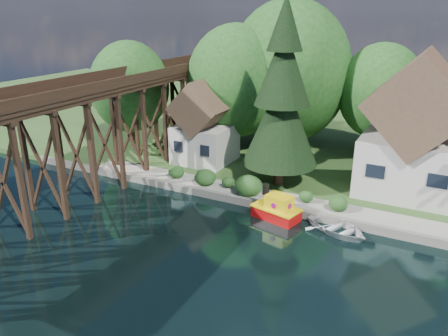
{
  "coord_description": "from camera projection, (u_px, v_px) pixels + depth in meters",
  "views": [
    {
      "loc": [
        8.79,
        -19.95,
        14.35
      ],
      "look_at": [
        -4.6,
        6.0,
        3.59
      ],
      "focal_mm": 35.0,
      "sensor_mm": 36.0,
      "label": 1
    }
  ],
  "objects": [
    {
      "name": "bank",
      "position": [
        361.0,
        130.0,
        53.65
      ],
      "size": [
        140.0,
        52.0,
        0.5
      ],
      "primitive_type": "cube",
      "color": "#29451B",
      "rests_on": "ground"
    },
    {
      "name": "promenade",
      "position": [
        381.0,
        219.0,
        30.37
      ],
      "size": [
        50.0,
        2.6,
        0.06
      ],
      "primitive_type": "cube",
      "color": "gray",
      "rests_on": "bank"
    },
    {
      "name": "trestle_bridge",
      "position": [
        92.0,
        128.0,
        34.73
      ],
      "size": [
        4.12,
        44.18,
        9.3
      ],
      "color": "black",
      "rests_on": "ground"
    },
    {
      "name": "conifer",
      "position": [
        282.0,
        98.0,
        34.07
      ],
      "size": [
        6.06,
        6.06,
        14.91
      ],
      "color": "#382314",
      "rests_on": "bank"
    },
    {
      "name": "bg_trees",
      "position": [
        354.0,
        89.0,
        40.15
      ],
      "size": [
        49.9,
        13.3,
        10.57
      ],
      "color": "#382314",
      "rests_on": "bank"
    },
    {
      "name": "boat_white_a",
      "position": [
        338.0,
        226.0,
        29.5
      ],
      "size": [
        5.35,
        4.75,
        0.92
      ],
      "primitive_type": "imported",
      "rotation": [
        0.0,
        0.0,
        1.13
      ],
      "color": "silver",
      "rests_on": "ground"
    },
    {
      "name": "shrubs",
      "position": [
        243.0,
        183.0,
        34.65
      ],
      "size": [
        15.76,
        2.47,
        1.7
      ],
      "color": "#184219",
      "rests_on": "bank"
    },
    {
      "name": "seawall",
      "position": [
        347.0,
        223.0,
        30.23
      ],
      "size": [
        60.0,
        0.4,
        0.62
      ],
      "primitive_type": "cube",
      "color": "slate",
      "rests_on": "ground"
    },
    {
      "name": "shed",
      "position": [
        205.0,
        127.0,
        40.88
      ],
      "size": [
        5.09,
        5.4,
        7.85
      ],
      "color": "beige",
      "rests_on": "bank"
    },
    {
      "name": "ground",
      "position": [
        247.0,
        270.0,
        25.38
      ],
      "size": [
        140.0,
        140.0,
        0.0
      ],
      "primitive_type": "plane",
      "color": "black",
      "rests_on": "ground"
    },
    {
      "name": "tugboat",
      "position": [
        277.0,
        209.0,
        31.32
      ],
      "size": [
        3.74,
        2.63,
        2.46
      ],
      "color": "#AD0B0C",
      "rests_on": "ground"
    },
    {
      "name": "house_left",
      "position": [
        415.0,
        134.0,
        33.94
      ],
      "size": [
        7.64,
        8.64,
        11.02
      ],
      "color": "beige",
      "rests_on": "bank"
    }
  ]
}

